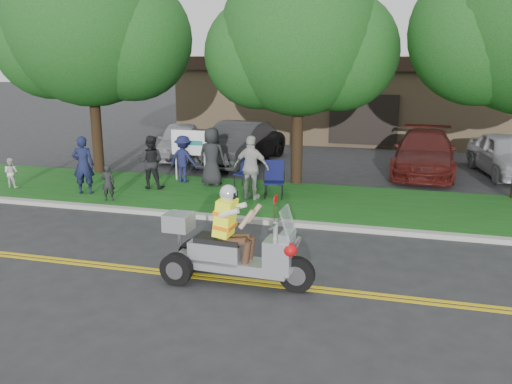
% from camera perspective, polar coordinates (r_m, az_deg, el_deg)
% --- Properties ---
extents(ground, '(120.00, 120.00, 0.00)m').
position_cam_1_polar(ground, '(11.03, -5.63, -7.77)').
color(ground, '#28282B').
rests_on(ground, ground).
extents(centerline_near, '(60.00, 0.10, 0.01)m').
position_cam_1_polar(centerline_near, '(10.53, -6.76, -8.88)').
color(centerline_near, gold).
rests_on(centerline_near, ground).
extents(centerline_far, '(60.00, 0.10, 0.01)m').
position_cam_1_polar(centerline_far, '(10.66, -6.43, -8.55)').
color(centerline_far, gold).
rests_on(centerline_far, ground).
extents(curb, '(60.00, 0.25, 0.12)m').
position_cam_1_polar(curb, '(13.73, -1.13, -2.92)').
color(curb, '#A8A89E').
rests_on(curb, ground).
extents(grass_verge, '(60.00, 4.00, 0.10)m').
position_cam_1_polar(grass_verge, '(15.72, 1.07, -0.69)').
color(grass_verge, '#144813').
rests_on(grass_verge, ground).
extents(commercial_building, '(18.00, 8.20, 4.00)m').
position_cam_1_polar(commercial_building, '(28.63, 11.94, 9.82)').
color(commercial_building, '#9E7F5B').
rests_on(commercial_building, ground).
extents(tree_left, '(6.62, 5.40, 7.78)m').
position_cam_1_polar(tree_left, '(19.42, -16.93, 15.88)').
color(tree_left, '#332114').
rests_on(tree_left, ground).
extents(tree_mid, '(5.88, 4.80, 7.05)m').
position_cam_1_polar(tree_mid, '(17.05, 4.75, 15.32)').
color(tree_mid, '#332114').
rests_on(tree_mid, ground).
extents(business_sign, '(1.25, 0.06, 1.75)m').
position_cam_1_polar(business_sign, '(17.66, -6.98, 4.88)').
color(business_sign, silver).
rests_on(business_sign, ground).
extents(trike_scooter, '(2.87, 0.97, 1.88)m').
position_cam_1_polar(trike_scooter, '(9.99, -2.65, -6.07)').
color(trike_scooter, black).
rests_on(trike_scooter, ground).
extents(lawn_chair_a, '(0.64, 0.65, 1.05)m').
position_cam_1_polar(lawn_chair_a, '(15.62, 1.94, 1.62)').
color(lawn_chair_a, black).
rests_on(lawn_chair_a, grass_verge).
extents(lawn_chair_b, '(0.68, 0.70, 1.03)m').
position_cam_1_polar(lawn_chair_b, '(16.70, -0.98, 2.44)').
color(lawn_chair_b, black).
rests_on(lawn_chair_b, grass_verge).
extents(spectator_adult_left, '(0.72, 0.58, 1.72)m').
position_cam_1_polar(spectator_adult_left, '(16.71, -17.72, 2.73)').
color(spectator_adult_left, '#151A3B').
rests_on(spectator_adult_left, grass_verge).
extents(spectator_adult_mid, '(0.87, 0.72, 1.63)m').
position_cam_1_polar(spectator_adult_mid, '(16.87, -11.00, 3.11)').
color(spectator_adult_mid, black).
rests_on(spectator_adult_mid, grass_verge).
extents(spectator_adult_right, '(1.12, 0.60, 1.82)m').
position_cam_1_polar(spectator_adult_right, '(15.31, -0.47, 2.59)').
color(spectator_adult_right, beige).
rests_on(spectator_adult_right, grass_verge).
extents(spectator_chair_a, '(1.06, 0.74, 1.50)m').
position_cam_1_polar(spectator_chair_a, '(17.56, -7.66, 3.47)').
color(spectator_chair_a, '#191C47').
rests_on(spectator_chair_a, grass_verge).
extents(spectator_chair_b, '(0.94, 0.66, 1.82)m').
position_cam_1_polar(spectator_chair_b, '(17.00, -4.67, 3.74)').
color(spectator_chair_b, black).
rests_on(spectator_chair_b, grass_verge).
extents(child_left, '(0.44, 0.37, 1.02)m').
position_cam_1_polar(child_left, '(15.78, -15.33, 0.95)').
color(child_left, black).
rests_on(child_left, grass_verge).
extents(child_right, '(0.46, 0.36, 0.93)m').
position_cam_1_polar(child_right, '(18.36, -24.37, 1.87)').
color(child_right, silver).
rests_on(child_right, grass_verge).
extents(parked_car_far_left, '(2.80, 4.44, 1.41)m').
position_cam_1_polar(parked_car_far_left, '(22.31, -7.97, 5.39)').
color(parked_car_far_left, '#9A9CA1').
rests_on(parked_car_far_left, ground).
extents(parked_car_left, '(2.05, 4.92, 1.58)m').
position_cam_1_polar(parked_car_left, '(20.88, -1.98, 5.15)').
color(parked_car_left, '#292A2C').
rests_on(parked_car_left, ground).
extents(parked_car_mid, '(3.18, 5.21, 1.35)m').
position_cam_1_polar(parked_car_mid, '(21.22, -1.99, 4.98)').
color(parked_car_mid, black).
rests_on(parked_car_mid, ground).
extents(parked_car_right, '(2.34, 5.21, 1.48)m').
position_cam_1_polar(parked_car_right, '(20.07, 17.31, 3.98)').
color(parked_car_right, '#4A1411').
rests_on(parked_car_right, ground).
extents(parked_car_far_right, '(2.52, 4.54, 1.46)m').
position_cam_1_polar(parked_car_far_right, '(20.77, 24.86, 3.59)').
color(parked_car_far_right, '#A0A3A7').
rests_on(parked_car_far_right, ground).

